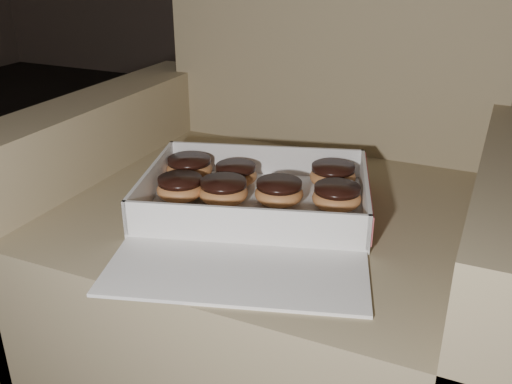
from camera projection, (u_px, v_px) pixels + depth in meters
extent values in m
cube|color=#988361|center=(275.00, 293.00, 1.09)|extent=(0.70, 0.70, 0.41)
cube|color=#988361|center=(338.00, 23.00, 1.17)|extent=(0.70, 0.14, 0.51)
cube|color=#988361|center=(109.00, 223.00, 1.20)|extent=(0.12, 0.70, 0.55)
cube|color=#988361|center=(494.00, 312.00, 0.92)|extent=(0.12, 0.70, 0.55)
cube|color=white|center=(256.00, 205.00, 0.96)|extent=(0.43, 0.37, 0.01)
cube|color=white|center=(265.00, 160.00, 1.07)|extent=(0.35, 0.11, 0.05)
cube|color=white|center=(244.00, 225.00, 0.83)|extent=(0.35, 0.11, 0.05)
cube|color=white|center=(152.00, 183.00, 0.97)|extent=(0.08, 0.26, 0.05)
cube|color=white|center=(365.00, 194.00, 0.92)|extent=(0.08, 0.26, 0.05)
cube|color=#CE535D|center=(368.00, 194.00, 0.92)|extent=(0.08, 0.26, 0.05)
cube|color=white|center=(236.00, 273.00, 0.77)|extent=(0.39, 0.25, 0.01)
ellipsoid|color=#D98D4C|center=(333.00, 177.00, 1.01)|extent=(0.08, 0.08, 0.04)
cylinder|color=black|center=(333.00, 168.00, 1.00)|extent=(0.08, 0.08, 0.01)
ellipsoid|color=#D98D4C|center=(337.00, 198.00, 0.93)|extent=(0.08, 0.08, 0.04)
cylinder|color=black|center=(337.00, 189.00, 0.92)|extent=(0.07, 0.07, 0.01)
ellipsoid|color=#D98D4C|center=(279.00, 194.00, 0.94)|extent=(0.08, 0.08, 0.04)
cylinder|color=black|center=(279.00, 184.00, 0.94)|extent=(0.08, 0.08, 0.01)
ellipsoid|color=#D98D4C|center=(236.00, 176.00, 1.02)|extent=(0.08, 0.08, 0.04)
cylinder|color=black|center=(236.00, 167.00, 1.01)|extent=(0.07, 0.07, 0.01)
ellipsoid|color=#D98D4C|center=(190.00, 169.00, 1.04)|extent=(0.08, 0.08, 0.04)
cylinder|color=black|center=(189.00, 160.00, 1.03)|extent=(0.08, 0.08, 0.01)
ellipsoid|color=#D98D4C|center=(224.00, 193.00, 0.95)|extent=(0.08, 0.08, 0.04)
cylinder|color=black|center=(223.00, 183.00, 0.94)|extent=(0.08, 0.08, 0.01)
ellipsoid|color=#D98D4C|center=(180.00, 189.00, 0.96)|extent=(0.08, 0.08, 0.04)
cylinder|color=black|center=(180.00, 180.00, 0.95)|extent=(0.07, 0.07, 0.01)
ellipsoid|color=black|center=(296.00, 216.00, 0.91)|extent=(0.01, 0.01, 0.00)
ellipsoid|color=black|center=(180.00, 200.00, 0.96)|extent=(0.01, 0.01, 0.00)
ellipsoid|color=black|center=(333.00, 227.00, 0.87)|extent=(0.01, 0.01, 0.00)
ellipsoid|color=black|center=(254.00, 213.00, 0.92)|extent=(0.01, 0.01, 0.00)
ellipsoid|color=black|center=(214.00, 214.00, 0.91)|extent=(0.01, 0.01, 0.00)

